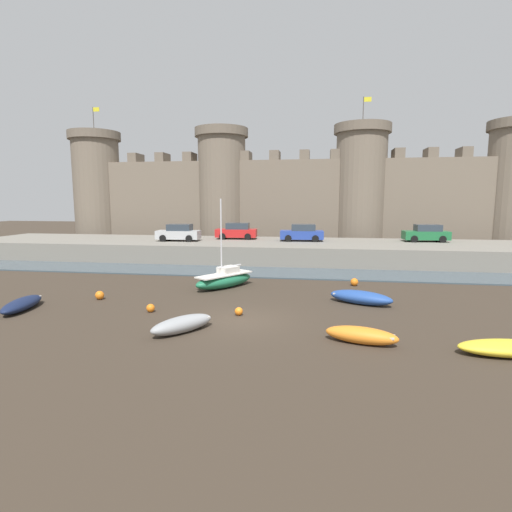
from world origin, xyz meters
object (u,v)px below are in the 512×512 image
(rowboat_near_channel_left, at_px, (361,297))
(mooring_buoy_off_centre, at_px, (354,282))
(rowboat_foreground_left, at_px, (510,348))
(mooring_buoy_near_channel, at_px, (239,311))
(car_quay_centre_west, at_px, (302,233))
(sailboat_foreground_right, at_px, (225,279))
(car_quay_centre_east, at_px, (179,233))
(rowboat_midflat_right, at_px, (182,324))
(car_quay_west, at_px, (237,231))
(mooring_buoy_near_shore, at_px, (151,308))
(rowboat_midflat_centre, at_px, (361,335))
(mooring_buoy_mid_mud, at_px, (100,295))
(car_quay_east, at_px, (426,233))
(rowboat_near_channel_right, at_px, (22,304))

(rowboat_near_channel_left, xyz_separation_m, mooring_buoy_off_centre, (0.07, 4.70, -0.13))
(rowboat_foreground_left, height_order, rowboat_near_channel_left, rowboat_near_channel_left)
(mooring_buoy_near_channel, xyz_separation_m, car_quay_centre_west, (2.27, 19.81, 2.28))
(sailboat_foreground_right, xyz_separation_m, mooring_buoy_near_channel, (2.13, -6.02, -0.35))
(mooring_buoy_near_channel, height_order, car_quay_centre_east, car_quay_centre_east)
(rowboat_midflat_right, xyz_separation_m, car_quay_west, (-2.46, 23.72, 2.12))
(mooring_buoy_near_shore, bearing_deg, rowboat_midflat_centre, -16.29)
(mooring_buoy_mid_mud, distance_m, mooring_buoy_near_shore, 4.41)
(mooring_buoy_near_shore, bearing_deg, rowboat_near_channel_left, 17.06)
(car_quay_west, bearing_deg, mooring_buoy_mid_mud, -102.13)
(mooring_buoy_mid_mud, height_order, car_quay_east, car_quay_east)
(car_quay_centre_east, bearing_deg, rowboat_near_channel_right, -95.24)
(mooring_buoy_mid_mud, bearing_deg, rowboat_near_channel_left, 4.96)
(mooring_buoy_mid_mud, relative_size, car_quay_centre_east, 0.12)
(rowboat_near_channel_right, height_order, rowboat_midflat_right, rowboat_midflat_right)
(car_quay_east, relative_size, car_quay_centre_east, 1.00)
(rowboat_near_channel_right, distance_m, car_quay_west, 22.79)
(mooring_buoy_near_channel, relative_size, mooring_buoy_off_centre, 0.79)
(car_quay_west, bearing_deg, sailboat_foreground_right, -81.47)
(mooring_buoy_mid_mud, height_order, mooring_buoy_near_shore, mooring_buoy_mid_mud)
(car_quay_east, relative_size, car_quay_west, 1.00)
(rowboat_foreground_left, relative_size, mooring_buoy_mid_mud, 7.67)
(mooring_buoy_near_shore, distance_m, car_quay_centre_west, 21.17)
(rowboat_near_channel_left, relative_size, mooring_buoy_mid_mud, 7.33)
(rowboat_foreground_left, relative_size, car_quay_east, 0.90)
(mooring_buoy_near_channel, distance_m, mooring_buoy_mid_mud, 8.65)
(sailboat_foreground_right, bearing_deg, rowboat_foreground_left, -36.57)
(mooring_buoy_near_shore, bearing_deg, mooring_buoy_mid_mud, 152.96)
(mooring_buoy_near_channel, bearing_deg, rowboat_near_channel_left, 27.21)
(rowboat_near_channel_right, relative_size, mooring_buoy_near_shore, 8.21)
(rowboat_foreground_left, height_order, car_quay_centre_west, car_quay_centre_west)
(mooring_buoy_near_channel, bearing_deg, car_quay_centre_west, 83.47)
(sailboat_foreground_right, distance_m, mooring_buoy_mid_mud, 7.55)
(mooring_buoy_mid_mud, distance_m, car_quay_centre_west, 21.00)
(rowboat_midflat_right, relative_size, car_quay_west, 0.70)
(sailboat_foreground_right, relative_size, mooring_buoy_near_shore, 13.64)
(mooring_buoy_mid_mud, distance_m, car_quay_centre_east, 16.40)
(mooring_buoy_near_channel, bearing_deg, mooring_buoy_mid_mud, 167.39)
(car_quay_east, bearing_deg, rowboat_foreground_left, -97.35)
(mooring_buoy_near_channel, relative_size, car_quay_east, 0.10)
(sailboat_foreground_right, xyz_separation_m, mooring_buoy_off_centre, (8.33, 1.83, -0.30))
(mooring_buoy_off_centre, distance_m, mooring_buoy_near_shore, 13.35)
(rowboat_near_channel_left, bearing_deg, rowboat_midflat_centre, -95.52)
(mooring_buoy_off_centre, distance_m, car_quay_centre_east, 18.87)
(sailboat_foreground_right, distance_m, car_quay_centre_east, 14.27)
(car_quay_centre_east, distance_m, car_quay_west, 5.83)
(mooring_buoy_near_channel, relative_size, car_quay_west, 0.10)
(rowboat_midflat_right, relative_size, car_quay_centre_east, 0.70)
(rowboat_near_channel_right, bearing_deg, rowboat_midflat_centre, -7.82)
(mooring_buoy_mid_mud, relative_size, car_quay_east, 0.12)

